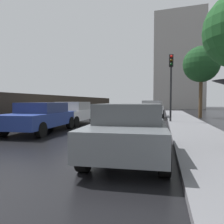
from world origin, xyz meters
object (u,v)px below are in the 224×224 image
Objects in this scene: car_blue_far_lane at (41,117)px; car_silver_behind_camera at (152,109)px; car_grey_near_kerb at (130,130)px; traffic_light at (171,75)px; car_white_far_ahead at (73,113)px; street_tree_mid at (201,65)px.

car_silver_behind_camera is at bearing -117.87° from car_blue_far_lane.
car_grey_near_kerb is 0.94× the size of traffic_light.
car_white_far_ahead is at bearing -161.83° from traffic_light.
street_tree_mid reaches higher than car_silver_behind_camera.
car_silver_behind_camera is at bearing 108.10° from traffic_light.
car_silver_behind_camera is 0.88× the size of car_blue_far_lane.
car_silver_behind_camera is at bearing -123.98° from car_white_far_ahead.
car_white_far_ahead reaches higher than car_blue_far_lane.
car_grey_near_kerb is 8.36m from car_white_far_ahead.
traffic_light is at bearing -115.30° from street_tree_mid.
car_white_far_ahead is at bearing -138.41° from street_tree_mid.
car_blue_far_lane is (-0.06, -3.44, 0.01)m from car_white_far_ahead.
car_grey_near_kerb is at bearing -86.24° from car_silver_behind_camera.
car_silver_behind_camera is 0.63× the size of street_tree_mid.
car_silver_behind_camera is 10.55m from car_blue_far_lane.
car_blue_far_lane is at bearing 140.63° from car_grey_near_kerb.
car_white_far_ahead is (-4.62, 6.96, 0.00)m from car_grey_near_kerb.
car_grey_near_kerb is 15.61m from street_tree_mid.
street_tree_mid reaches higher than traffic_light.
car_silver_behind_camera is 0.92× the size of traffic_light.
street_tree_mid reaches higher than car_blue_far_lane.
car_silver_behind_camera is (4.56, 6.04, 0.08)m from car_white_far_ahead.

